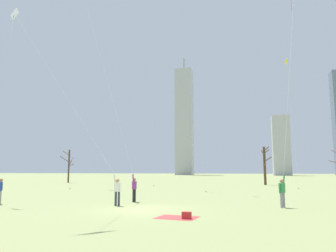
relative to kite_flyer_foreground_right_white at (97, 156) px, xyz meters
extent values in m
plane|color=#848E56|center=(3.45, -1.50, -3.02)|extent=(400.00, 400.00, 0.00)
cylinder|color=#33384C|center=(1.56, -0.12, -2.60)|extent=(0.14, 0.14, 0.85)
cylinder|color=#33384C|center=(1.34, -0.08, -2.60)|extent=(0.14, 0.14, 0.85)
cube|color=white|center=(1.45, -0.10, -1.90)|extent=(0.37, 0.25, 0.54)
sphere|color=#9E7051|center=(1.45, -0.10, -1.51)|extent=(0.22, 0.22, 0.22)
cylinder|color=white|center=(1.65, -0.14, -1.94)|extent=(0.09, 0.09, 0.55)
cylinder|color=white|center=(1.24, -0.07, -1.43)|extent=(0.21, 0.12, 0.56)
cube|color=white|center=(-7.40, 0.53, 10.70)|extent=(1.09, 0.43, 1.12)
cylinder|color=black|center=(-7.40, 0.53, 10.70)|extent=(0.04, 0.29, 0.72)
cylinder|color=white|center=(-7.41, 0.37, 9.48)|extent=(0.02, 0.02, 1.60)
cylinder|color=silver|center=(-3.08, 0.23, 4.76)|extent=(8.65, 0.61, 11.89)
cylinder|color=black|center=(1.61, 2.53, -2.60)|extent=(0.14, 0.14, 0.85)
cylinder|color=black|center=(1.60, 2.31, -2.60)|extent=(0.14, 0.14, 0.85)
cube|color=purple|center=(1.60, 2.42, -1.90)|extent=(0.22, 0.35, 0.54)
sphere|color=#9E7051|center=(1.60, 2.42, -1.51)|extent=(0.22, 0.22, 0.22)
cylinder|color=purple|center=(1.62, 2.63, -1.94)|extent=(0.09, 0.09, 0.55)
cylinder|color=purple|center=(1.59, 2.21, -1.43)|extent=(0.10, 0.21, 0.56)
cylinder|color=silver|center=(0.22, -0.66, 6.61)|extent=(2.76, 5.76, 15.58)
cylinder|color=gray|center=(10.97, 1.29, -2.60)|extent=(0.14, 0.14, 0.85)
cylinder|color=gray|center=(11.12, 1.46, -2.60)|extent=(0.14, 0.14, 0.85)
cube|color=#338C4C|center=(11.05, 1.37, -1.90)|extent=(0.37, 0.39, 0.54)
sphere|color=#9E7051|center=(11.05, 1.37, -1.51)|extent=(0.22, 0.22, 0.22)
cylinder|color=#338C4C|center=(10.91, 1.21, -1.94)|extent=(0.09, 0.09, 0.55)
cylinder|color=#338C4C|center=(11.18, 1.53, -1.43)|extent=(0.20, 0.21, 0.56)
cylinder|color=silver|center=(12.23, 4.06, 6.57)|extent=(2.11, 5.07, 15.49)
cylinder|color=gray|center=(-6.22, -0.93, -2.60)|extent=(0.14, 0.14, 0.85)
cylinder|color=gray|center=(-6.10, -1.11, -2.60)|extent=(0.14, 0.14, 0.85)
cube|color=#2D4CA5|center=(-6.16, -1.02, -1.90)|extent=(0.35, 0.39, 0.54)
sphere|color=#9E7051|center=(-6.16, -1.02, -1.51)|extent=(0.22, 0.22, 0.22)
cylinder|color=#2D4CA5|center=(-6.28, -0.85, -1.94)|extent=(0.09, 0.09, 0.55)
cylinder|color=#2D4CA5|center=(-6.05, -1.20, -1.94)|extent=(0.09, 0.09, 0.55)
cylinder|color=silver|center=(3.78, 14.49, 8.94)|extent=(2.43, 1.04, 23.86)
cylinder|color=#3F3833|center=(4.99, 13.97, -2.98)|extent=(0.10, 0.10, 0.08)
cube|color=yellow|center=(15.07, 29.02, 14.83)|extent=(0.46, 0.96, 0.97)
cylinder|color=black|center=(15.07, 29.02, 14.83)|extent=(0.36, 0.03, 0.60)
cylinder|color=yellow|center=(14.87, 29.03, 13.75)|extent=(0.02, 0.02, 1.44)
cylinder|color=silver|center=(14.97, 25.65, 5.92)|extent=(0.22, 6.76, 17.81)
cylinder|color=#3F3833|center=(14.86, 22.27, -2.98)|extent=(0.10, 0.10, 0.08)
cylinder|color=silver|center=(-12.29, 18.15, 11.06)|extent=(2.67, 5.95, 28.08)
cylinder|color=#3F3833|center=(-10.96, 15.18, -2.98)|extent=(0.10, 0.10, 0.08)
cylinder|color=silver|center=(-3.33, 22.40, 11.73)|extent=(0.31, 3.53, 29.43)
cylinder|color=#3F3833|center=(-3.49, 24.16, -2.98)|extent=(0.10, 0.10, 0.08)
cube|color=#CC3838|center=(5.98, -3.88, -3.02)|extent=(1.98, 1.64, 0.01)
cube|color=#B22626|center=(6.48, -4.18, -2.86)|extent=(0.40, 0.28, 0.30)
cylinder|color=#4C3828|center=(-21.43, 31.95, -0.16)|extent=(0.27, 0.27, 5.72)
cylinder|color=#4C3828|center=(-20.99, 31.68, 0.33)|extent=(0.97, 0.65, 0.94)
cylinder|color=#4C3828|center=(-21.49, 32.75, 0.89)|extent=(0.24, 1.68, 1.11)
cylinder|color=#4C3828|center=(-21.85, 31.17, 1.04)|extent=(0.95, 1.64, 1.08)
cylinder|color=#4C3828|center=(-21.51, 31.09, 2.07)|extent=(0.27, 1.76, 0.73)
cylinder|color=#4C3828|center=(-21.27, 32.53, 0.08)|extent=(0.42, 1.23, 0.52)
cylinder|color=#4C3828|center=(22.19, 35.55, 1.94)|extent=(0.80, 1.11, 0.71)
cylinder|color=#4C3828|center=(21.91, 35.23, 0.38)|extent=(1.31, 0.48, 0.51)
cylinder|color=#4C3828|center=(11.56, 31.23, -0.21)|extent=(0.37, 0.37, 5.62)
cylinder|color=#4C3828|center=(11.88, 30.79, 1.86)|extent=(0.77, 0.99, 0.57)
cylinder|color=#4C3828|center=(11.37, 31.53, 1.75)|extent=(0.56, 0.77, 0.81)
cylinder|color=#4C3828|center=(11.99, 30.40, 0.70)|extent=(1.01, 1.76, 0.71)
cylinder|color=#4C3828|center=(11.92, 31.69, 2.31)|extent=(0.89, 1.09, 0.80)
cylinder|color=#4C3828|center=(11.55, 30.73, -0.13)|extent=(0.15, 1.05, 0.51)
cube|color=#B2B2B7|center=(23.01, 123.70, 9.62)|extent=(7.09, 6.71, 25.28)
cube|color=#B2B2B7|center=(-20.31, 131.82, 22.78)|extent=(7.98, 7.68, 51.61)
cylinder|color=#99999E|center=(-20.31, 131.82, 51.72)|extent=(0.80, 0.80, 6.27)
camera|label=1|loc=(9.19, -18.37, -0.90)|focal=33.99mm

